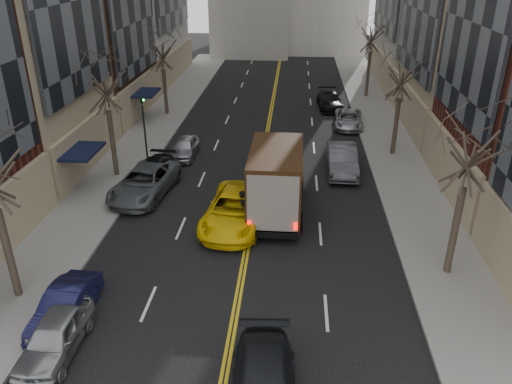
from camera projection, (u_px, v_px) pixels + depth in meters
sidewalk_left at (145, 137)px, 37.15m from camera, size 4.00×66.00×0.15m
sidewalk_right at (390, 144)px, 35.89m from camera, size 4.00×66.00×0.15m
tree_lf_mid at (103, 69)px, 28.02m from camera, size 3.20×3.20×8.91m
tree_lf_far at (161, 42)px, 39.93m from camera, size 3.20×3.20×8.12m
tree_rt_near at (474, 132)px, 18.76m from camera, size 3.20×3.20×8.71m
tree_rt_mid at (404, 64)px, 31.45m from camera, size 3.20×3.20×8.32m
tree_rt_far at (373, 24)px, 44.67m from camera, size 3.20×3.20×9.11m
traffic_signal at (144, 123)px, 31.35m from camera, size 0.29×0.26×4.70m
ups_truck at (276, 180)px, 25.83m from camera, size 2.90×6.94×3.78m
taxi at (235, 210)px, 25.14m from camera, size 3.32×6.24×1.67m
pedestrian at (243, 208)px, 24.95m from camera, size 0.64×0.81×1.95m
parked_lf_a at (55, 336)px, 17.10m from camera, size 1.61×3.98×1.35m
parked_lf_b at (65, 306)px, 18.63m from camera, size 1.57×3.97×1.29m
parked_lf_c at (145, 182)px, 28.19m from camera, size 3.37×6.04×1.60m
parked_lf_d at (152, 173)px, 29.67m from camera, size 2.22×4.79×1.36m
parked_lf_e at (185, 147)px, 33.63m from camera, size 1.56×3.81×1.30m
parked_rt_a at (342, 159)px, 31.21m from camera, size 1.77×5.02×1.65m
parked_rt_b at (348, 119)px, 39.34m from camera, size 2.43×4.72×1.27m
parked_rt_c at (330, 100)px, 44.03m from camera, size 2.27×4.94×1.40m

